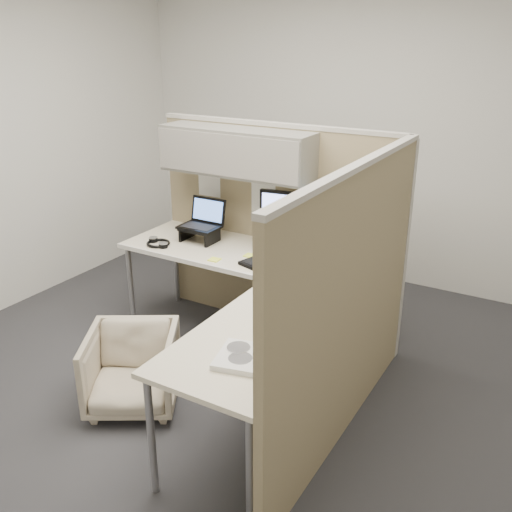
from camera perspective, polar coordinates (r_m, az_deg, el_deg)
The scene contains 18 objects.
ground at distance 4.05m, azimuth -3.08°, elevation -12.14°, with size 4.50×4.50×0.00m, color #2A2A2E.
partition_back at distance 4.34m, azimuth 0.25°, elevation 6.25°, with size 2.00×0.36×1.63m.
partition_right at distance 3.23m, azimuth 9.48°, elevation -4.94°, with size 0.07×2.03×1.63m.
desk at distance 3.75m, azimuth -0.63°, elevation -2.99°, with size 2.00×1.98×0.73m.
office_chair at distance 3.74m, azimuth -12.28°, elevation -10.67°, with size 0.55×0.51×0.56m, color #BFB398.
monitor_left at distance 4.08m, azimuth 3.34°, elevation 3.82°, with size 0.44×0.20×0.47m.
monitor_right at distance 3.78m, azimuth 8.75°, elevation 2.17°, with size 0.33×0.34×0.47m.
laptop_station at distance 4.42m, azimuth -5.47°, elevation 3.09°, with size 0.30×0.26×0.32m.
keyboard at distance 3.86m, azimuth 1.36°, elevation -1.36°, with size 0.47×0.16×0.02m, color black.
mouse at distance 3.72m, azimuth 7.23°, elevation -2.35°, with size 0.10×0.07×0.04m, color black.
travel_mug at distance 4.03m, azimuth 6.54°, elevation 0.59°, with size 0.08×0.08×0.16m.
soda_can_green at distance 3.60m, azimuth 9.44°, elevation -2.55°, with size 0.07×0.07×0.12m, color silver.
soda_can_silver at distance 3.77m, azimuth 8.07°, elevation -1.33°, with size 0.07×0.07×0.12m, color black.
sticky_note_a at distance 4.06m, azimuth -4.17°, elevation -0.36°, with size 0.08×0.08×0.01m, color #F0FA41.
sticky_note_d at distance 4.12m, azimuth -0.63°, elevation 0.05°, with size 0.08×0.08×0.01m, color #F0FA41.
headphones at distance 4.40m, azimuth -9.75°, elevation 1.29°, with size 0.23×0.23×0.03m.
paper_stack at distance 2.86m, azimuth -1.61°, elevation -10.04°, with size 0.27×0.32×0.03m.
desk_clock at distance 3.10m, azimuth 3.22°, elevation -6.79°, with size 0.05×0.09×0.09m.
Camera 1 is at (1.88, -2.80, 2.24)m, focal length 40.00 mm.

